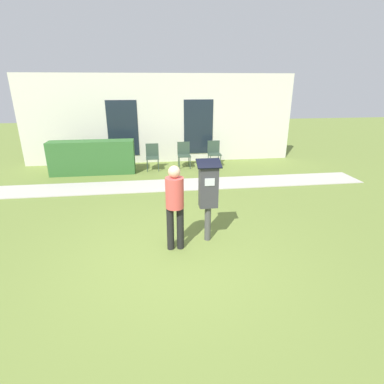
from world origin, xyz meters
name	(u,v)px	position (x,y,z in m)	size (l,w,h in m)	color
ground_plane	(178,259)	(0.00, 0.00, 0.00)	(40.00, 40.00, 0.00)	olive
sidewalk	(166,185)	(0.00, 3.97, 0.01)	(12.00, 1.10, 0.02)	#B7B2A8
building_facade	(161,119)	(0.00, 6.94, 1.60)	(10.00, 0.26, 3.20)	silver
parking_meter	(208,191)	(0.63, 0.61, 1.02)	(0.44, 0.31, 1.59)	#4C4C4C
person_standing	(175,202)	(-0.01, 0.36, 0.93)	(0.32, 0.32, 1.58)	black
outdoor_chair_left	(152,155)	(-0.37, 5.80, 0.53)	(0.44, 0.44, 0.90)	#334738
outdoor_chair_middle	(184,153)	(0.75, 5.96, 0.53)	(0.44, 0.44, 0.90)	#334738
outdoor_chair_right	(214,151)	(1.87, 6.05, 0.53)	(0.44, 0.44, 0.90)	#334738
hedge_row	(93,157)	(-2.34, 5.55, 0.55)	(2.73, 0.60, 1.10)	#33662D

